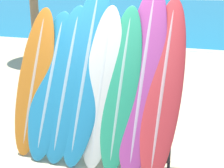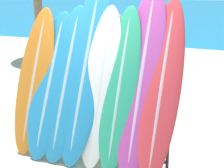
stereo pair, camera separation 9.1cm
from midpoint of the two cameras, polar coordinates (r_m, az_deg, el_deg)
The scene contains 14 objects.
ground_plane at distance 4.36m, azimuth -7.44°, elevation -14.76°, with size 160.00×160.00×0.00m, color beige.
ocean_water at distance 41.67m, azimuth 18.40°, elevation 13.04°, with size 120.00×60.00×0.01m.
surfboard_rack at distance 4.38m, azimuth -4.29°, elevation -7.80°, with size 2.21×0.04×0.82m.
surfboard_slot_0 at distance 4.68m, azimuth -14.54°, elevation 0.74°, with size 0.54×0.92×2.03m.
surfboard_slot_1 at distance 4.53m, azimuth -11.67°, elevation 0.11°, with size 0.59×1.05×1.99m.
surfboard_slot_2 at distance 4.41m, azimuth -8.83°, elevation 0.38°, with size 0.59×1.06×2.07m.
surfboard_slot_3 at distance 4.32m, azimuth -5.40°, elevation 2.43°, with size 0.59×1.20×2.40m.
surfboard_slot_4 at distance 4.18m, azimuth -2.54°, elevation -0.30°, with size 0.51×0.89×2.08m.
surfboard_slot_5 at distance 4.09m, azimuth 1.01°, elevation -0.68°, with size 0.49×0.96×2.08m.
surfboard_slot_6 at distance 4.05m, azimuth 5.00°, elevation 1.24°, with size 0.54×1.17×2.38m.
surfboard_slot_7 at distance 3.97m, azimuth 8.67°, elevation -0.58°, with size 0.49×1.18×2.19m.
person_mid_beach at distance 11.64m, azimuth 6.24°, elevation 10.45°, with size 0.24×0.29×1.78m.
person_far_left at distance 9.84m, azimuth 0.36°, elevation 8.58°, with size 0.23×0.26×1.54m.
person_far_right at distance 7.65m, azimuth 8.01°, elevation 7.02°, with size 0.30×0.24×1.79m.
Camera 1 is at (1.75, -3.27, 2.28)m, focal length 50.00 mm.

